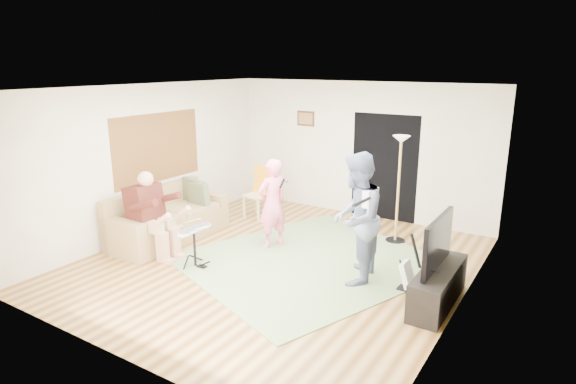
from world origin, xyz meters
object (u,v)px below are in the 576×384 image
(singer, at_px, (272,204))
(tv_cabinet, at_px, (438,287))
(television, at_px, (438,242))
(torchiere_lamp, at_px, (399,170))
(guitar_spare, at_px, (408,274))
(dining_chair, at_px, (259,200))
(drum_kit, at_px, (195,249))
(guitarist, at_px, (356,219))
(sofa, at_px, (166,222))

(singer, relative_size, tv_cabinet, 1.09)
(television, bearing_deg, torchiere_lamp, 122.51)
(singer, relative_size, torchiere_lamp, 0.82)
(guitar_spare, xyz_separation_m, television, (0.41, -0.18, 0.61))
(torchiere_lamp, relative_size, tv_cabinet, 1.34)
(singer, height_order, guitar_spare, singer)
(dining_chair, bearing_deg, torchiere_lamp, 9.35)
(drum_kit, bearing_deg, television, 12.77)
(torchiere_lamp, xyz_separation_m, tv_cabinet, (1.26, -1.90, -1.03))
(television, bearing_deg, singer, 169.22)
(drum_kit, relative_size, television, 0.58)
(guitarist, xyz_separation_m, television, (1.17, -0.07, -0.09))
(guitarist, bearing_deg, singer, -116.99)
(sofa, bearing_deg, tv_cabinet, 1.57)
(dining_chair, bearing_deg, sofa, -105.12)
(dining_chair, height_order, television, television)
(torchiere_lamp, xyz_separation_m, dining_chair, (-2.83, -0.18, -0.92))
(sofa, height_order, dining_chair, dining_chair)
(guitarist, bearing_deg, sofa, -98.30)
(guitarist, relative_size, tv_cabinet, 1.34)
(singer, relative_size, guitarist, 0.81)
(singer, xyz_separation_m, television, (2.91, -0.55, 0.09))
(tv_cabinet, xyz_separation_m, television, (-0.05, 0.00, 0.60))
(sofa, height_order, torchiere_lamp, torchiere_lamp)
(drum_kit, relative_size, tv_cabinet, 0.46)
(guitar_spare, bearing_deg, singer, 171.39)
(singer, height_order, guitarist, guitarist)
(singer, distance_m, television, 2.96)
(guitar_spare, bearing_deg, tv_cabinet, -20.84)
(dining_chair, bearing_deg, drum_kit, -70.97)
(guitarist, bearing_deg, tv_cabinet, 74.91)
(drum_kit, height_order, television, television)
(guitarist, bearing_deg, drum_kit, -81.03)
(tv_cabinet, bearing_deg, drum_kit, -167.41)
(singer, bearing_deg, sofa, -50.08)
(tv_cabinet, bearing_deg, sofa, -178.43)
(drum_kit, bearing_deg, tv_cabinet, 12.59)
(drum_kit, distance_m, dining_chair, 2.57)
(sofa, bearing_deg, dining_chair, 69.11)
(guitar_spare, distance_m, torchiere_lamp, 2.17)
(dining_chair, relative_size, tv_cabinet, 0.74)
(drum_kit, relative_size, torchiere_lamp, 0.34)
(drum_kit, relative_size, guitarist, 0.34)
(tv_cabinet, bearing_deg, guitarist, 176.51)
(television, bearing_deg, drum_kit, -167.23)
(tv_cabinet, bearing_deg, television, 180.00)
(drum_kit, xyz_separation_m, dining_chair, (-0.59, 2.50, 0.09))
(sofa, bearing_deg, singer, 20.45)
(television, bearing_deg, guitarist, 176.36)
(singer, bearing_deg, torchiere_lamp, 147.87)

